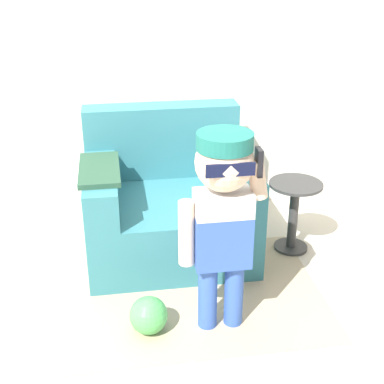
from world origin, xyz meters
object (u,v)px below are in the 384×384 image
(armchair, at_px, (167,203))
(toy_ball, at_px, (149,315))
(person_child, at_px, (223,204))
(side_table, at_px, (294,210))

(armchair, relative_size, toy_ball, 5.25)
(armchair, distance_m, person_child, 0.94)
(side_table, bearing_deg, person_child, -132.08)
(armchair, height_order, person_child, person_child)
(armchair, xyz_separation_m, toy_ball, (-0.20, -0.84, -0.21))
(toy_ball, bearing_deg, armchair, 76.85)
(side_table, bearing_deg, toy_ball, -145.31)
(armchair, relative_size, person_child, 0.98)
(person_child, bearing_deg, toy_ball, 179.95)
(person_child, xyz_separation_m, toy_ball, (-0.37, 0.00, -0.60))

